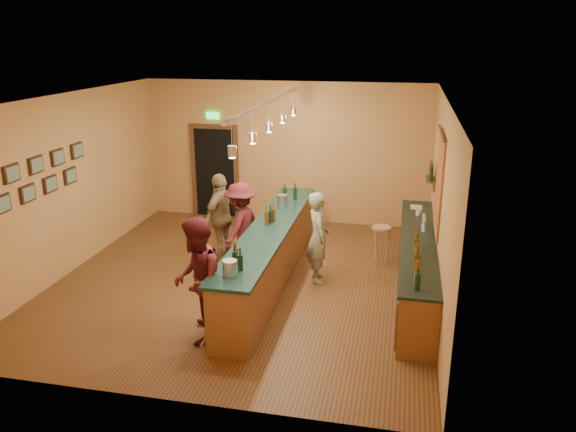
% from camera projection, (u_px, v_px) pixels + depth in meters
% --- Properties ---
extents(floor, '(7.00, 7.00, 0.00)m').
position_uv_depth(floor, '(245.00, 280.00, 10.00)').
color(floor, '#542918').
rests_on(floor, ground).
extents(ceiling, '(6.50, 7.00, 0.02)m').
position_uv_depth(ceiling, '(240.00, 98.00, 9.01)').
color(ceiling, silver).
rests_on(ceiling, wall_back).
extents(wall_back, '(6.50, 0.02, 3.20)m').
position_uv_depth(wall_back, '(286.00, 153.00, 12.76)').
color(wall_back, '#BC8546').
rests_on(wall_back, floor).
extents(wall_front, '(6.50, 0.02, 3.20)m').
position_uv_depth(wall_front, '(154.00, 277.00, 6.25)').
color(wall_front, '#BC8546').
rests_on(wall_front, floor).
extents(wall_left, '(0.02, 7.00, 3.20)m').
position_uv_depth(wall_left, '(70.00, 184.00, 10.14)').
color(wall_left, '#BC8546').
rests_on(wall_left, floor).
extents(wall_right, '(0.02, 7.00, 3.20)m').
position_uv_depth(wall_right, '(440.00, 205.00, 8.87)').
color(wall_right, '#BC8546').
rests_on(wall_right, floor).
extents(doorway, '(1.15, 0.09, 2.48)m').
position_uv_depth(doorway, '(215.00, 170.00, 13.21)').
color(doorway, black).
rests_on(doorway, wall_back).
extents(tapestry, '(0.03, 1.40, 1.60)m').
position_uv_depth(tapestry, '(439.00, 184.00, 9.16)').
color(tapestry, maroon).
rests_on(tapestry, wall_right).
extents(bottle_shelf, '(0.17, 0.55, 0.54)m').
position_uv_depth(bottle_shelf, '(431.00, 173.00, 10.63)').
color(bottle_shelf, '#462715').
rests_on(bottle_shelf, wall_right).
extents(picture_grid, '(0.06, 2.20, 0.70)m').
position_uv_depth(picture_grid, '(44.00, 175.00, 9.32)').
color(picture_grid, '#382111').
rests_on(picture_grid, wall_left).
extents(back_counter, '(0.60, 4.55, 1.27)m').
position_uv_depth(back_counter, '(417.00, 264.00, 9.43)').
color(back_counter, brown).
rests_on(back_counter, floor).
extents(tasting_bar, '(0.73, 5.10, 1.38)m').
position_uv_depth(tasting_bar, '(270.00, 250.00, 9.72)').
color(tasting_bar, brown).
rests_on(tasting_bar, floor).
extents(pendant_track, '(0.11, 4.60, 0.50)m').
position_uv_depth(pendant_track, '(269.00, 112.00, 8.98)').
color(pendant_track, silver).
rests_on(pendant_track, ceiling).
extents(bartender, '(0.57, 0.69, 1.62)m').
position_uv_depth(bartender, '(318.00, 237.00, 9.75)').
color(bartender, gray).
rests_on(bartender, floor).
extents(customer_a, '(0.88, 1.02, 1.81)m').
position_uv_depth(customer_a, '(197.00, 280.00, 7.82)').
color(customer_a, '#59191E').
rests_on(customer_a, floor).
extents(customer_b, '(0.72, 1.07, 1.70)m').
position_uv_depth(customer_b, '(222.00, 217.00, 10.73)').
color(customer_b, '#997A51').
rests_on(customer_b, floor).
extents(customer_c, '(0.77, 1.14, 1.62)m').
position_uv_depth(customer_c, '(241.00, 225.00, 10.35)').
color(customer_c, '#59191E').
rests_on(customer_c, floor).
extents(bar_stool, '(0.36, 0.36, 0.75)m').
position_uv_depth(bar_stool, '(381.00, 234.00, 10.52)').
color(bar_stool, '#A16E48').
rests_on(bar_stool, floor).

